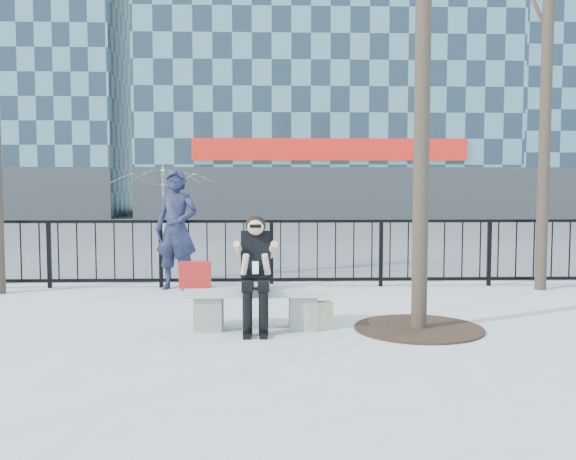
{
  "coord_description": "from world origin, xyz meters",
  "views": [
    {
      "loc": [
        0.14,
        -7.42,
        1.72
      ],
      "look_at": [
        0.4,
        0.8,
        1.1
      ],
      "focal_mm": 40.0,
      "sensor_mm": 36.0,
      "label": 1
    }
  ],
  "objects": [
    {
      "name": "ground",
      "position": [
        0.0,
        0.0,
        0.0
      ],
      "size": [
        120.0,
        120.0,
        0.0
      ],
      "primitive_type": "plane",
      "color": "#9E9E99",
      "rests_on": "ground"
    },
    {
      "name": "street_surface",
      "position": [
        0.0,
        15.0,
        0.0
      ],
      "size": [
        60.0,
        23.0,
        0.01
      ],
      "primitive_type": "cube",
      "color": "#474747",
      "rests_on": "ground"
    },
    {
      "name": "railing",
      "position": [
        0.0,
        3.0,
        0.55
      ],
      "size": [
        14.0,
        0.06,
        1.1
      ],
      "color": "black",
      "rests_on": "ground"
    },
    {
      "name": "tree_grate",
      "position": [
        1.9,
        -0.1,
        0.01
      ],
      "size": [
        1.5,
        1.5,
        0.02
      ],
      "primitive_type": "cylinder",
      "color": "black",
      "rests_on": "ground"
    },
    {
      "name": "bench_main",
      "position": [
        0.0,
        0.0,
        0.3
      ],
      "size": [
        1.65,
        0.46,
        0.49
      ],
      "color": "slate",
      "rests_on": "ground"
    },
    {
      "name": "seated_woman",
      "position": [
        0.0,
        -0.16,
        0.67
      ],
      "size": [
        0.5,
        0.64,
        1.34
      ],
      "color": "black",
      "rests_on": "ground"
    },
    {
      "name": "handbag",
      "position": [
        -0.71,
        0.02,
        0.64
      ],
      "size": [
        0.37,
        0.19,
        0.3
      ],
      "primitive_type": "cube",
      "rotation": [
        0.0,
        0.0,
        0.04
      ],
      "color": "#AA1514",
      "rests_on": "bench_main"
    },
    {
      "name": "shopping_bag",
      "position": [
        0.71,
        -0.09,
        0.16
      ],
      "size": [
        0.37,
        0.23,
        0.33
      ],
      "primitive_type": "cube",
      "rotation": [
        0.0,
        0.0,
        0.31
      ],
      "color": "#C8BC8D",
      "rests_on": "ground"
    },
    {
      "name": "standing_man",
      "position": [
        -1.32,
        2.8,
        0.96
      ],
      "size": [
        0.8,
        0.64,
        1.92
      ],
      "primitive_type": "imported",
      "rotation": [
        0.0,
        0.0,
        -0.28
      ],
      "color": "black",
      "rests_on": "ground"
    },
    {
      "name": "vendor_umbrella",
      "position": [
        -2.13,
        6.6,
        1.05
      ],
      "size": [
        2.88,
        2.91,
        2.1
      ],
      "primitive_type": "imported",
      "rotation": [
        0.0,
        0.0,
        0.3
      ],
      "color": "yellow",
      "rests_on": "ground"
    }
  ]
}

